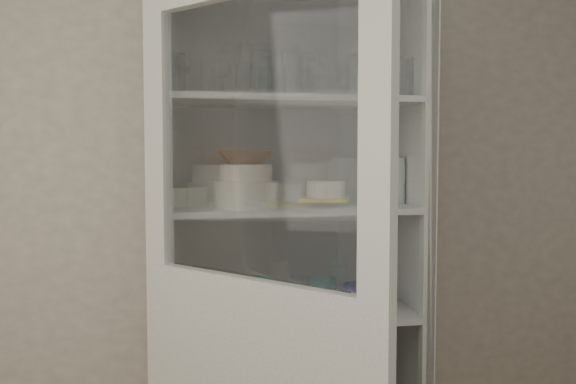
# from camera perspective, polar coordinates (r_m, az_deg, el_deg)

# --- Properties ---
(wall_back) EXTENTS (3.60, 0.02, 2.60)m
(wall_back) POSITION_cam_1_polar(r_m,az_deg,el_deg) (2.51, -5.39, 0.01)
(wall_back) COLOR #9C9587
(wall_back) RESTS_ON ground
(pantry_cabinet) EXTENTS (1.00, 0.45, 2.10)m
(pantry_cabinet) POSITION_cam_1_polar(r_m,az_deg,el_deg) (2.42, -0.26, -8.71)
(pantry_cabinet) COLOR #B8BAA7
(pantry_cabinet) RESTS_ON floor
(cupboard_door) EXTENTS (0.63, 0.70, 2.00)m
(cupboard_door) POSITION_cam_1_polar(r_m,az_deg,el_deg) (1.82, -3.30, -15.13)
(cupboard_door) COLOR #B8BAA7
(cupboard_door) RESTS_ON floor
(tumbler_0) EXTENTS (0.08, 0.08, 0.13)m
(tumbler_0) POSITION_cam_1_polar(r_m,az_deg,el_deg) (2.13, -10.37, 10.85)
(tumbler_0) COLOR silver
(tumbler_0) RESTS_ON shelf_glass
(tumbler_1) EXTENTS (0.08, 0.08, 0.15)m
(tumbler_1) POSITION_cam_1_polar(r_m,az_deg,el_deg) (2.16, -2.54, 11.08)
(tumbler_1) COLOR silver
(tumbler_1) RESTS_ON shelf_glass
(tumbler_2) EXTENTS (0.09, 0.09, 0.15)m
(tumbler_2) POSITION_cam_1_polar(r_m,az_deg,el_deg) (2.20, 0.51, 10.98)
(tumbler_2) COLOR silver
(tumbler_2) RESTS_ON shelf_glass
(tumbler_3) EXTENTS (0.09, 0.09, 0.16)m
(tumbler_3) POSITION_cam_1_polar(r_m,az_deg,el_deg) (2.21, -0.90, 10.95)
(tumbler_3) COLOR silver
(tumbler_3) RESTS_ON shelf_glass
(tumbler_4) EXTENTS (0.10, 0.10, 0.15)m
(tumbler_4) POSITION_cam_1_polar(r_m,az_deg,el_deg) (2.25, 6.45, 10.68)
(tumbler_4) COLOR silver
(tumbler_4) RESTS_ON shelf_glass
(tumbler_5) EXTENTS (0.10, 0.10, 0.15)m
(tumbler_5) POSITION_cam_1_polar(r_m,az_deg,el_deg) (2.19, 3.38, 10.91)
(tumbler_5) COLOR silver
(tumbler_5) RESTS_ON shelf_glass
(tumbler_6) EXTENTS (0.10, 0.10, 0.15)m
(tumbler_6) POSITION_cam_1_polar(r_m,az_deg,el_deg) (2.31, 10.78, 10.45)
(tumbler_6) COLOR silver
(tumbler_6) RESTS_ON shelf_glass
(tumbler_7) EXTENTS (0.10, 0.10, 0.15)m
(tumbler_7) POSITION_cam_1_polar(r_m,az_deg,el_deg) (2.27, -10.35, 10.64)
(tumbler_7) COLOR silver
(tumbler_7) RESTS_ON shelf_glass
(tumbler_8) EXTENTS (0.08, 0.08, 0.13)m
(tumbler_8) POSITION_cam_1_polar(r_m,az_deg,el_deg) (2.31, -4.12, 10.31)
(tumbler_8) COLOR silver
(tumbler_8) RESTS_ON shelf_glass
(tumbler_9) EXTENTS (0.08, 0.08, 0.15)m
(tumbler_9) POSITION_cam_1_polar(r_m,az_deg,el_deg) (2.30, -2.22, 10.59)
(tumbler_9) COLOR silver
(tumbler_9) RESTS_ON shelf_glass
(tumbler_10) EXTENTS (0.08, 0.08, 0.13)m
(tumbler_10) POSITION_cam_1_polar(r_m,az_deg,el_deg) (2.30, 1.71, 10.38)
(tumbler_10) COLOR silver
(tumbler_10) RESTS_ON shelf_glass
(tumbler_11) EXTENTS (0.09, 0.09, 0.14)m
(tumbler_11) POSITION_cam_1_polar(r_m,az_deg,el_deg) (2.35, 2.32, 10.33)
(tumbler_11) COLOR silver
(tumbler_11) RESTS_ON shelf_glass
(goblet_0) EXTENTS (0.07, 0.07, 0.16)m
(goblet_0) POSITION_cam_1_polar(r_m,az_deg,el_deg) (2.41, -10.04, 10.39)
(goblet_0) COLOR silver
(goblet_0) RESTS_ON shelf_glass
(goblet_1) EXTENTS (0.08, 0.08, 0.18)m
(goblet_1) POSITION_cam_1_polar(r_m,az_deg,el_deg) (2.40, -6.22, 10.59)
(goblet_1) COLOR silver
(goblet_1) RESTS_ON shelf_glass
(goblet_2) EXTENTS (0.08, 0.08, 0.18)m
(goblet_2) POSITION_cam_1_polar(r_m,az_deg,el_deg) (2.44, 3.01, 10.57)
(goblet_2) COLOR silver
(goblet_2) RESTS_ON shelf_glass
(goblet_3) EXTENTS (0.08, 0.08, 0.18)m
(goblet_3) POSITION_cam_1_polar(r_m,az_deg,el_deg) (2.45, 4.57, 10.47)
(goblet_3) COLOR silver
(goblet_3) RESTS_ON shelf_glass
(plate_stack_front) EXTENTS (0.23, 0.23, 0.10)m
(plate_stack_front) POSITION_cam_1_polar(r_m,az_deg,el_deg) (2.21, -3.95, -0.21)
(plate_stack_front) COLOR silver
(plate_stack_front) RESTS_ON shelf_plates
(plate_stack_back) EXTENTS (0.23, 0.23, 0.07)m
(plate_stack_back) POSITION_cam_1_polar(r_m,az_deg,el_deg) (2.37, -10.21, -0.34)
(plate_stack_back) COLOR silver
(plate_stack_back) RESTS_ON shelf_plates
(cream_bowl) EXTENTS (0.24, 0.24, 0.06)m
(cream_bowl) POSITION_cam_1_polar(r_m,az_deg,el_deg) (2.20, -3.96, 1.83)
(cream_bowl) COLOR white
(cream_bowl) RESTS_ON plate_stack_front
(terracotta_bowl) EXTENTS (0.22, 0.22, 0.05)m
(terracotta_bowl) POSITION_cam_1_polar(r_m,az_deg,el_deg) (2.20, -3.97, 3.26)
(terracotta_bowl) COLOR brown
(terracotta_bowl) RESTS_ON cream_bowl
(glass_platter) EXTENTS (0.38, 0.38, 0.02)m
(glass_platter) POSITION_cam_1_polar(r_m,az_deg,el_deg) (2.32, 3.51, -1.03)
(glass_platter) COLOR silver
(glass_platter) RESTS_ON shelf_plates
(yellow_trivet) EXTENTS (0.23, 0.23, 0.01)m
(yellow_trivet) POSITION_cam_1_polar(r_m,az_deg,el_deg) (2.32, 3.52, -0.67)
(yellow_trivet) COLOR yellow
(yellow_trivet) RESTS_ON glass_platter
(white_ramekin) EXTENTS (0.20, 0.20, 0.06)m
(white_ramekin) POSITION_cam_1_polar(r_m,az_deg,el_deg) (2.32, 3.52, 0.27)
(white_ramekin) COLOR silver
(white_ramekin) RESTS_ON yellow_trivet
(grey_bowl_stack) EXTENTS (0.13, 0.13, 0.18)m
(grey_bowl_stack) POSITION_cam_1_polar(r_m,az_deg,el_deg) (2.44, 9.43, 1.07)
(grey_bowl_stack) COLOR silver
(grey_bowl_stack) RESTS_ON shelf_plates
(mug_blue) EXTENTS (0.14, 0.14, 0.10)m
(mug_blue) POSITION_cam_1_polar(r_m,az_deg,el_deg) (2.37, 6.66, -9.72)
(mug_blue) COLOR navy
(mug_blue) RESTS_ON shelf_mugs
(mug_teal) EXTENTS (0.13, 0.13, 0.10)m
(mug_teal) POSITION_cam_1_polar(r_m,az_deg,el_deg) (2.46, 3.17, -9.16)
(mug_teal) COLOR #1A6B76
(mug_teal) RESTS_ON shelf_mugs
(mug_white) EXTENTS (0.11, 0.11, 0.09)m
(mug_white) POSITION_cam_1_polar(r_m,az_deg,el_deg) (2.30, 7.11, -10.27)
(mug_white) COLOR silver
(mug_white) RESTS_ON shelf_mugs
(teal_jar) EXTENTS (0.09, 0.09, 0.11)m
(teal_jar) POSITION_cam_1_polar(r_m,az_deg,el_deg) (2.39, -2.50, -9.51)
(teal_jar) COLOR #1A6B76
(teal_jar) RESTS_ON shelf_mugs
(measuring_cups) EXTENTS (0.09, 0.09, 0.04)m
(measuring_cups) POSITION_cam_1_polar(r_m,az_deg,el_deg) (2.28, -2.87, -11.02)
(measuring_cups) COLOR silver
(measuring_cups) RESTS_ON shelf_mugs
(white_canister) EXTENTS (0.13, 0.13, 0.12)m
(white_canister) POSITION_cam_1_polar(r_m,az_deg,el_deg) (2.36, -9.51, -9.51)
(white_canister) COLOR silver
(white_canister) RESTS_ON shelf_mugs
(tumbler_12) EXTENTS (0.07, 0.07, 0.14)m
(tumbler_12) POSITION_cam_1_polar(r_m,az_deg,el_deg) (2.21, 1.81, 10.76)
(tumbler_12) COLOR silver
(tumbler_12) RESTS_ON shelf_glass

